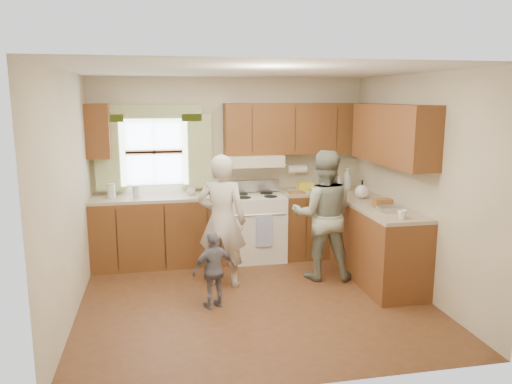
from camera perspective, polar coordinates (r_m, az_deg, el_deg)
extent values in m
plane|color=#502D19|center=(5.72, -0.21, -12.18)|extent=(3.80, 3.80, 0.00)
plane|color=white|center=(5.27, -0.23, 13.70)|extent=(3.80, 3.80, 0.00)
plane|color=beige|center=(7.06, -2.93, 2.79)|extent=(3.80, 0.00, 3.80)
plane|color=beige|center=(3.70, 4.99, -4.68)|extent=(3.80, 0.00, 3.80)
plane|color=beige|center=(5.34, -20.67, -0.52)|extent=(0.00, 3.50, 3.50)
plane|color=beige|center=(6.01, 17.86, 0.86)|extent=(0.00, 3.50, 3.50)
cube|color=#4E2E10|center=(6.86, -10.74, -4.47)|extent=(1.82, 0.60, 0.90)
cube|color=#4E2E10|center=(7.23, 7.67, -3.57)|extent=(1.22, 0.60, 0.90)
cube|color=#482710|center=(6.34, 13.63, -5.85)|extent=(0.60, 1.65, 0.90)
cube|color=tan|center=(6.75, -10.88, -0.61)|extent=(1.82, 0.60, 0.04)
cube|color=tan|center=(7.13, 7.76, 0.09)|extent=(1.22, 0.60, 0.04)
cube|color=tan|center=(6.22, 13.82, -1.70)|extent=(0.60, 1.65, 0.04)
cube|color=#4E2E10|center=(7.03, 4.56, 7.24)|extent=(2.00, 0.33, 0.70)
cube|color=#482710|center=(6.81, -17.60, 6.66)|extent=(0.30, 0.33, 0.70)
cube|color=#482710|center=(6.16, 15.34, 6.38)|extent=(0.33, 1.65, 0.70)
cube|color=beige|center=(6.87, -0.18, 3.63)|extent=(0.76, 0.45, 0.15)
cube|color=silver|center=(6.94, -11.57, 4.52)|extent=(0.90, 0.03, 0.90)
cube|color=#F3EE47|center=(6.92, -16.39, 4.28)|extent=(0.40, 0.05, 1.02)
cube|color=#F3EE47|center=(6.91, -6.74, 4.64)|extent=(0.40, 0.05, 1.02)
cube|color=#F3EE47|center=(6.85, -11.73, 8.80)|extent=(1.30, 0.05, 0.22)
cylinder|color=white|center=(7.17, 4.73, 2.64)|extent=(0.27, 0.12, 0.12)
imported|color=silver|center=(6.76, -7.41, 0.06)|extent=(0.13, 0.13, 0.09)
imported|color=silver|center=(7.16, 10.38, 1.49)|extent=(0.15, 0.16, 0.31)
imported|color=silver|center=(6.95, 7.27, 0.25)|extent=(0.31, 0.31, 0.06)
imported|color=silver|center=(5.61, 16.38, -2.47)|extent=(0.12, 0.12, 0.10)
cylinder|color=silver|center=(6.75, -16.22, 0.13)|extent=(0.11, 0.11, 0.19)
cube|color=olive|center=(6.84, 4.63, -0.05)|extent=(0.22, 0.16, 0.02)
cube|color=gold|center=(7.06, 5.64, 0.68)|extent=(0.21, 0.15, 0.12)
cylinder|color=silver|center=(7.17, 7.93, 1.25)|extent=(0.13, 0.13, 0.23)
cylinder|color=silver|center=(7.08, 9.29, 0.96)|extent=(0.12, 0.12, 0.20)
sphere|color=silver|center=(6.58, 12.01, 0.04)|extent=(0.18, 0.18, 0.18)
cube|color=olive|center=(6.14, 14.27, -1.22)|extent=(0.22, 0.12, 0.10)
cube|color=silver|center=(5.91, 15.12, -1.90)|extent=(0.27, 0.19, 0.06)
cylinder|color=silver|center=(6.71, -13.55, 0.08)|extent=(0.09, 0.09, 0.16)
cube|color=silver|center=(6.96, -0.04, -4.04)|extent=(0.76, 0.64, 0.90)
cube|color=#B7B7BC|center=(7.09, -0.44, 0.71)|extent=(0.76, 0.10, 0.16)
cylinder|color=#B7B7BC|center=(6.59, 0.50, -2.64)|extent=(0.68, 0.03, 0.03)
cube|color=#4F62B8|center=(6.64, 0.96, -4.51)|extent=(0.22, 0.02, 0.42)
cylinder|color=black|center=(6.94, -1.69, -0.23)|extent=(0.18, 0.18, 0.01)
cylinder|color=black|center=(7.01, 1.22, -0.12)|extent=(0.18, 0.18, 0.01)
cylinder|color=black|center=(6.70, -1.33, -0.63)|extent=(0.18, 0.18, 0.01)
cylinder|color=black|center=(6.77, 1.67, -0.51)|extent=(0.18, 0.18, 0.01)
imported|color=beige|center=(5.90, -3.91, -3.34)|extent=(0.67, 0.55, 1.59)
imported|color=#25412F|center=(6.20, 7.67, -2.64)|extent=(0.90, 0.78, 1.60)
imported|color=slate|center=(5.41, -4.81, -8.86)|extent=(0.53, 0.35, 0.84)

